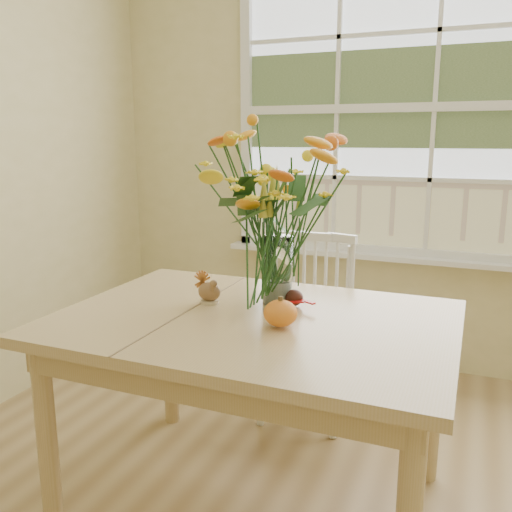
% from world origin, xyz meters
% --- Properties ---
extents(wall_back, '(4.00, 0.02, 2.70)m').
position_xyz_m(wall_back, '(0.00, 2.25, 1.35)').
color(wall_back, beige).
rests_on(wall_back, floor).
extents(window, '(2.42, 0.12, 1.74)m').
position_xyz_m(window, '(0.00, 2.21, 1.53)').
color(window, silver).
rests_on(window, wall_back).
extents(dining_table, '(1.41, 1.01, 0.75)m').
position_xyz_m(dining_table, '(-0.45, 0.69, 0.66)').
color(dining_table, tan).
rests_on(dining_table, floor).
extents(windsor_chair, '(0.44, 0.42, 0.90)m').
position_xyz_m(windsor_chair, '(-0.47, 1.48, 0.50)').
color(windsor_chair, white).
rests_on(windsor_chair, floor).
extents(flower_vase, '(0.55, 0.55, 0.65)m').
position_xyz_m(flower_vase, '(-0.43, 0.89, 1.15)').
color(flower_vase, white).
rests_on(flower_vase, dining_table).
extents(pumpkin, '(0.12, 0.12, 0.09)m').
position_xyz_m(pumpkin, '(-0.32, 0.62, 0.80)').
color(pumpkin, orange).
rests_on(pumpkin, dining_table).
extents(turkey_figurine, '(0.09, 0.07, 0.11)m').
position_xyz_m(turkey_figurine, '(-0.67, 0.78, 0.80)').
color(turkey_figurine, '#CCB78C').
rests_on(turkey_figurine, dining_table).
extents(dark_gourd, '(0.13, 0.07, 0.06)m').
position_xyz_m(dark_gourd, '(-0.36, 0.87, 0.78)').
color(dark_gourd, '#38160F').
rests_on(dark_gourd, dining_table).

